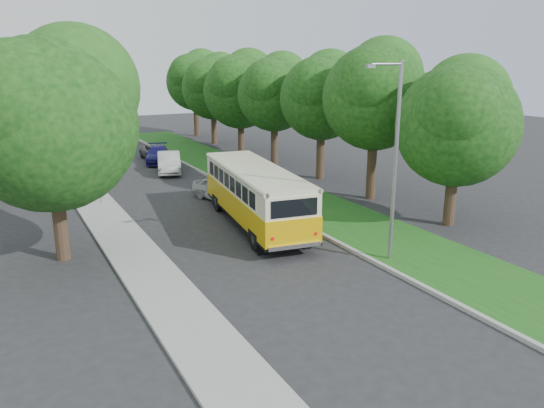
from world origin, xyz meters
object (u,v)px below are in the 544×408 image
car_grey (157,153)px  lamppost_near (394,156)px  car_white (169,162)px  vintage_bus (256,197)px  car_silver (221,189)px  lamppost_far (80,125)px  car_blue (158,154)px

car_grey → lamppost_near: bearing=-86.0°
car_white → car_grey: (0.66, 5.31, -0.13)m
vintage_bus → car_white: 14.50m
car_silver → car_white: car_white is taller
lamppost_far → car_silver: size_ratio=1.91×
lamppost_far → vintage_bus: (6.25, -11.67, -2.61)m
vintage_bus → car_silver: 5.53m
car_blue → vintage_bus: bearing=-74.8°
lamppost_far → vintage_bus: size_ratio=0.74×
lamppost_far → car_silver: (6.67, -6.22, -3.45)m
lamppost_near → car_grey: bearing=94.1°
car_silver → car_grey: (0.33, 14.34, -0.06)m
lamppost_far → car_white: (6.33, 2.81, -3.37)m
car_silver → car_grey: car_silver is taller
lamppost_far → vintage_bus: 13.49m
lamppost_near → car_blue: (-2.21, 25.46, -3.71)m
car_silver → car_white: size_ratio=0.87×
lamppost_far → car_blue: lamppost_far is taller
lamppost_near → car_silver: bearing=100.3°
lamppost_near → car_blue: lamppost_near is taller
car_white → car_grey: car_white is taller
vintage_bus → car_silver: bearing=93.6°
car_silver → vintage_bus: bearing=-114.8°
lamppost_near → lamppost_far: lamppost_near is taller
car_silver → car_blue: (0.02, 13.17, -0.01)m
vintage_bus → car_silver: vintage_bus is taller
vintage_bus → car_white: (0.08, 14.48, -0.76)m
car_blue → car_grey: (0.30, 1.16, -0.05)m
vintage_bus → car_blue: 18.65m
lamppost_far → car_blue: bearing=46.1°
car_white → car_blue: size_ratio=0.99×
car_blue → car_grey: car_blue is taller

